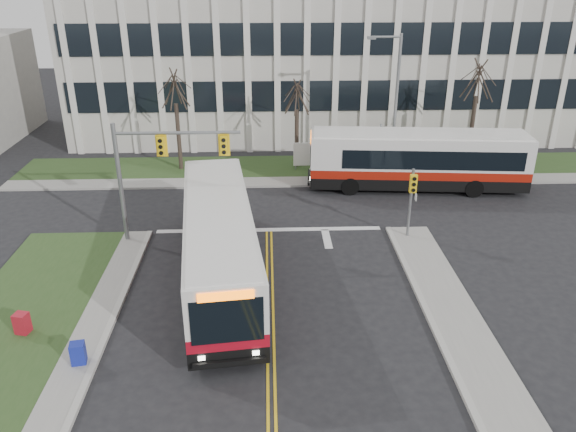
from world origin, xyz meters
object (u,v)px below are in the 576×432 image
(streetlight, at_px, (394,99))
(bus_cross, at_px, (417,162))
(directory_sign, at_px, (304,155))
(newspaper_box_red, at_px, (22,324))
(bus_main, at_px, (219,245))
(newspaper_box_blue, at_px, (78,355))

(streetlight, height_order, bus_cross, streetlight)
(streetlight, height_order, directory_sign, streetlight)
(directory_sign, distance_m, bus_cross, 7.71)
(streetlight, relative_size, newspaper_box_red, 9.68)
(directory_sign, relative_size, bus_main, 0.15)
(directory_sign, xyz_separation_m, bus_main, (-4.71, -14.37, 0.58))
(bus_cross, xyz_separation_m, newspaper_box_blue, (-16.14, -16.68, -1.30))
(streetlight, xyz_separation_m, directory_sign, (-5.53, 1.30, -4.02))
(bus_main, bearing_deg, newspaper_box_blue, -135.06)
(streetlight, distance_m, newspaper_box_blue, 24.47)
(newspaper_box_blue, bearing_deg, streetlight, 41.98)
(streetlight, xyz_separation_m, newspaper_box_red, (-17.53, -16.95, -4.72))
(streetlight, bearing_deg, bus_cross, -59.27)
(bus_main, height_order, newspaper_box_blue, bus_main)
(streetlight, xyz_separation_m, bus_main, (-10.24, -13.07, -3.45))
(bus_cross, distance_m, newspaper_box_blue, 23.24)
(streetlight, relative_size, bus_main, 0.70)
(directory_sign, relative_size, bus_cross, 0.15)
(streetlight, height_order, newspaper_box_blue, streetlight)
(bus_main, xyz_separation_m, newspaper_box_blue, (-4.59, -5.81, -1.27))
(bus_main, relative_size, newspaper_box_red, 13.80)
(newspaper_box_red, bearing_deg, bus_main, 41.39)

